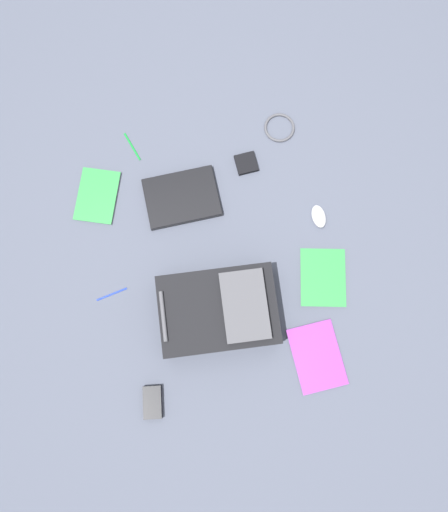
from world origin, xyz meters
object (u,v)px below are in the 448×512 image
backpack (220,311)px  book_manual (317,357)px  laptop (182,197)px  book_red (97,196)px  book_comic (323,278)px  pen_black (112,294)px  power_brick (153,402)px  cable_coil (279,128)px  pen_blue (132,146)px  earbud_pouch (246,163)px  computer_mouse (319,216)px

backpack → book_manual: bearing=145.7°
laptop → book_manual: laptop is taller
book_red → book_comic: (-0.87, 0.50, 0.00)m
book_red → pen_black: size_ratio=2.09×
power_brick → pen_black: bearing=-76.5°
book_comic → pen_black: bearing=-5.2°
laptop → cable_coil: 0.53m
power_brick → pen_black: power_brick is taller
cable_coil → pen_black: (0.82, 0.60, -0.00)m
book_comic → pen_blue: bearing=-45.2°
earbud_pouch → pen_blue: bearing=-18.8°
book_red → backpack: bearing=127.2°
book_red → earbud_pouch: size_ratio=3.07×
laptop → computer_mouse: bearing=162.1°
computer_mouse → pen_black: (0.90, 0.18, -0.02)m
backpack → pen_black: 0.46m
computer_mouse → power_brick: computer_mouse is taller
pen_blue → earbud_pouch: size_ratio=1.60×
pen_black → pen_blue: 0.65m
pen_black → backpack: bearing=161.1°
book_manual → computer_mouse: computer_mouse is taller
power_brick → backpack: bearing=-136.3°
computer_mouse → pen_black: bearing=7.6°
backpack → book_manual: (-0.35, 0.24, -0.07)m
laptop → power_brick: (0.24, 0.81, -0.00)m
book_manual → computer_mouse: (-0.12, -0.56, 0.01)m
book_comic → power_brick: size_ratio=2.15×
book_comic → book_manual: (0.09, 0.31, -0.00)m
pen_blue → book_red: bearing=48.5°
book_red → computer_mouse: size_ratio=2.74×
backpack → cable_coil: (-0.39, -0.75, -0.07)m
pen_blue → earbud_pouch: earbud_pouch is taller
laptop → earbud_pouch: 0.31m
book_comic → power_brick: power_brick is taller
backpack → cable_coil: 0.85m
laptop → pen_black: bearing=45.8°
book_manual → cable_coil: (-0.04, -0.99, -0.00)m
book_manual → pen_black: 0.87m
laptop → book_red: laptop is taller
book_comic → computer_mouse: computer_mouse is taller
book_red → book_manual: 1.13m
book_manual → power_brick: bearing=5.4°
backpack → pen_blue: (0.26, -0.77, -0.07)m
laptop → cable_coil: (-0.47, -0.25, -0.01)m
backpack → pen_black: bearing=-18.9°
backpack → book_comic: size_ratio=1.74×
book_manual → computer_mouse: 0.58m
computer_mouse → pen_black: size_ratio=0.76×
cable_coil → pen_blue: bearing=-1.9°
pen_black → power_brick: bearing=103.5°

